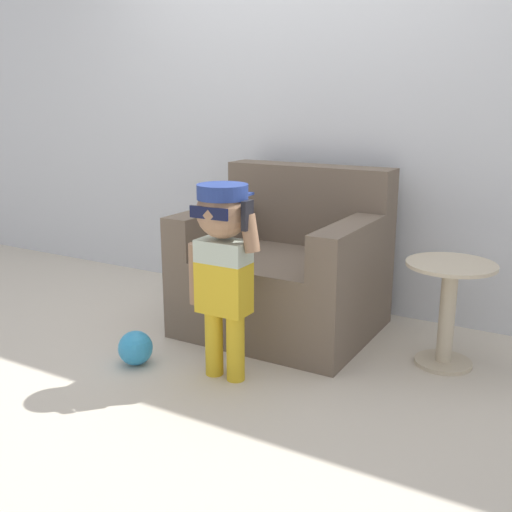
{
  "coord_description": "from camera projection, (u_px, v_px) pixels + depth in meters",
  "views": [
    {
      "loc": [
        1.71,
        -2.82,
        1.29
      ],
      "look_at": [
        0.24,
        -0.28,
        0.52
      ],
      "focal_mm": 42.0,
      "sensor_mm": 36.0,
      "label": 1
    }
  ],
  "objects": [
    {
      "name": "ground_plane",
      "position": [
        244.0,
        325.0,
        3.51
      ],
      "size": [
        10.0,
        10.0,
        0.0
      ],
      "primitive_type": "plane",
      "color": "beige"
    },
    {
      "name": "armchair",
      "position": [
        286.0,
        271.0,
        3.42
      ],
      "size": [
        1.01,
        0.87,
        0.91
      ],
      "color": "#6B5B4C",
      "rests_on": "ground_plane"
    },
    {
      "name": "person_child",
      "position": [
        223.0,
        252.0,
        2.71
      ],
      "size": [
        0.38,
        0.28,
        0.92
      ],
      "color": "gold",
      "rests_on": "ground_plane"
    },
    {
      "name": "toy_ball",
      "position": [
        135.0,
        348.0,
        2.98
      ],
      "size": [
        0.17,
        0.17,
        0.17
      ],
      "color": "#3399D1",
      "rests_on": "ground_plane"
    },
    {
      "name": "wall_back",
      "position": [
        296.0,
        97.0,
        3.72
      ],
      "size": [
        10.0,
        0.05,
        2.6
      ],
      "color": "silver",
      "rests_on": "ground_plane"
    },
    {
      "name": "side_table",
      "position": [
        448.0,
        304.0,
        2.92
      ],
      "size": [
        0.43,
        0.43,
        0.53
      ],
      "color": "beige",
      "rests_on": "ground_plane"
    }
  ]
}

